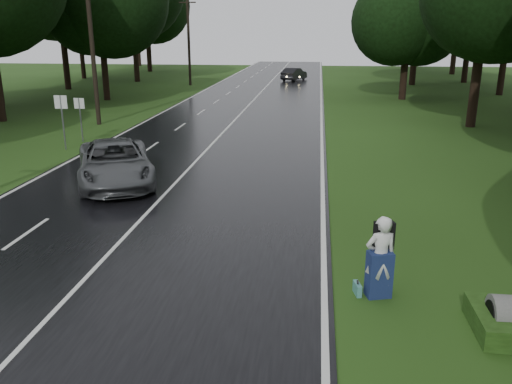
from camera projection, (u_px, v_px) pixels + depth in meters
ground at (96, 269)px, 13.33m from camera, size 160.00×160.00×0.00m
road at (228, 128)px, 32.28m from camera, size 12.00×140.00×0.04m
lane_center at (228, 128)px, 32.28m from camera, size 0.12×140.00×0.01m
grey_car at (115, 163)px, 20.43m from camera, size 4.86×6.51×1.64m
far_car at (294, 74)px, 62.07m from camera, size 3.05×4.77×1.48m
hitchhiker at (380, 260)px, 11.73m from camera, size 0.81×0.77×1.95m
suitcase at (357, 289)px, 12.01m from camera, size 0.19×0.41×0.28m
utility_pole_mid at (99, 124)px, 33.67m from camera, size 1.80×0.28×10.95m
utility_pole_far at (190, 85)px, 57.34m from camera, size 1.80×0.28×9.54m
road_sign_a at (66, 149)px, 26.60m from camera, size 0.66×0.10×2.74m
road_sign_b at (83, 141)px, 28.50m from camera, size 0.57×0.10×2.36m
tree_left_d at (3, 121)px, 34.84m from camera, size 10.37×10.37×16.20m
tree_left_e at (107, 100)px, 45.38m from camera, size 8.90×8.90×13.91m
tree_left_f at (137, 82)px, 61.26m from camera, size 11.63×11.63×18.16m
tree_right_d at (470, 127)px, 32.83m from camera, size 9.49×9.49×14.82m
tree_right_e at (402, 99)px, 45.71m from camera, size 7.21×7.21×11.26m
tree_right_f at (412, 85)px, 57.78m from camera, size 10.93×10.93×17.08m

